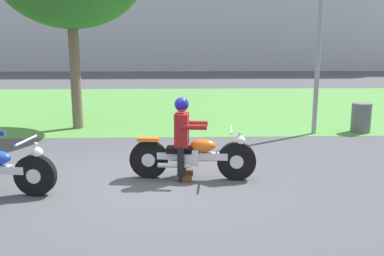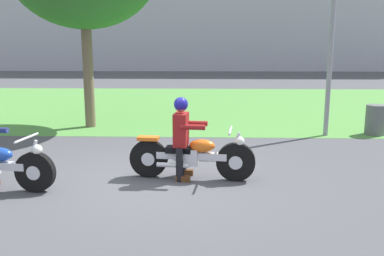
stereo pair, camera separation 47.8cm
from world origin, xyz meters
The scene contains 5 objects.
ground centered at (0.00, 0.00, 0.00)m, with size 120.00×120.00×0.00m, color #4C4C51.
grass_verge centered at (0.00, 9.32, 0.00)m, with size 60.00×12.00×0.01m, color #549342.
motorcycle_lead centered at (0.63, 0.05, 0.40)m, with size 2.16×0.66×0.89m.
rider_lead centered at (0.46, 0.07, 0.82)m, with size 0.58×0.50×1.41m.
trash_can centered at (5.21, 3.83, 0.39)m, with size 0.50×0.50×0.77m, color #595E5B.
Camera 1 is at (0.40, -6.75, 2.24)m, focal length 38.58 mm.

